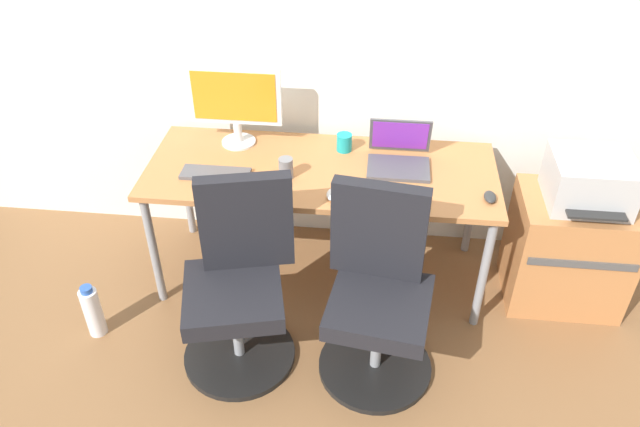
{
  "coord_description": "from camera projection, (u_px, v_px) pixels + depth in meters",
  "views": [
    {
      "loc": [
        0.28,
        -2.61,
        2.39
      ],
      "look_at": [
        0.0,
        -0.05,
        0.46
      ],
      "focal_mm": 34.81,
      "sensor_mm": 36.0,
      "label": 1
    }
  ],
  "objects": [
    {
      "name": "ground_plane",
      "position": [
        321.0,
        272.0,
        3.54
      ],
      "size": [
        5.28,
        5.28,
        0.0
      ],
      "primitive_type": "plane",
      "color": "brown"
    },
    {
      "name": "back_wall",
      "position": [
        330.0,
        22.0,
        3.1
      ],
      "size": [
        4.4,
        0.04,
        2.6
      ],
      "primitive_type": "cube",
      "color": "silver",
      "rests_on": "ground"
    },
    {
      "name": "desk",
      "position": [
        321.0,
        178.0,
        3.15
      ],
      "size": [
        1.76,
        0.69,
        0.7
      ],
      "color": "#B77542",
      "rests_on": "ground"
    },
    {
      "name": "office_chair_left",
      "position": [
        239.0,
        285.0,
        2.84
      ],
      "size": [
        0.54,
        0.54,
        0.94
      ],
      "color": "black",
      "rests_on": "ground"
    },
    {
      "name": "office_chair_right",
      "position": [
        378.0,
        295.0,
        2.79
      ],
      "size": [
        0.54,
        0.54,
        0.94
      ],
      "color": "black",
      "rests_on": "ground"
    },
    {
      "name": "side_cabinet",
      "position": [
        568.0,
        249.0,
        3.22
      ],
      "size": [
        0.58,
        0.45,
        0.62
      ],
      "color": "#B77542",
      "rests_on": "ground"
    },
    {
      "name": "printer",
      "position": [
        590.0,
        181.0,
        2.96
      ],
      "size": [
        0.38,
        0.4,
        0.24
      ],
      "color": "#B7B7B7",
      "rests_on": "side_cabinet"
    },
    {
      "name": "water_bottle_on_floor",
      "position": [
        93.0,
        311.0,
        3.09
      ],
      "size": [
        0.09,
        0.09,
        0.31
      ],
      "color": "white",
      "rests_on": "ground"
    },
    {
      "name": "desktop_monitor",
      "position": [
        235.0,
        100.0,
        3.17
      ],
      "size": [
        0.48,
        0.18,
        0.43
      ],
      "color": "silver",
      "rests_on": "desk"
    },
    {
      "name": "open_laptop",
      "position": [
        399.0,
        155.0,
        3.12
      ],
      "size": [
        0.31,
        0.28,
        0.22
      ],
      "color": "#4C4C51",
      "rests_on": "desk"
    },
    {
      "name": "keyboard_by_monitor",
      "position": [
        216.0,
        174.0,
        3.06
      ],
      "size": [
        0.34,
        0.12,
        0.02
      ],
      "primitive_type": "cube",
      "color": "#515156",
      "rests_on": "desk"
    },
    {
      "name": "keyboard_by_laptop",
      "position": [
        393.0,
        202.0,
        2.87
      ],
      "size": [
        0.34,
        0.12,
        0.02
      ],
      "primitive_type": "cube",
      "color": "silver",
      "rests_on": "desk"
    },
    {
      "name": "mouse_by_monitor",
      "position": [
        490.0,
        197.0,
        2.89
      ],
      "size": [
        0.06,
        0.1,
        0.03
      ],
      "primitive_type": "ellipsoid",
      "color": "#2D2D2D",
      "rests_on": "desk"
    },
    {
      "name": "mouse_by_laptop",
      "position": [
        332.0,
        194.0,
        2.91
      ],
      "size": [
        0.06,
        0.1,
        0.03
      ],
      "primitive_type": "ellipsoid",
      "color": "silver",
      "rests_on": "desk"
    },
    {
      "name": "coffee_mug",
      "position": [
        344.0,
        142.0,
        3.23
      ],
      "size": [
        0.08,
        0.08,
        0.09
      ],
      "primitive_type": "cylinder",
      "color": "teal",
      "rests_on": "desk"
    },
    {
      "name": "pen_cup",
      "position": [
        286.0,
        168.0,
        3.02
      ],
      "size": [
        0.07,
        0.07,
        0.1
      ],
      "primitive_type": "cylinder",
      "color": "slate",
      "rests_on": "desk"
    }
  ]
}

